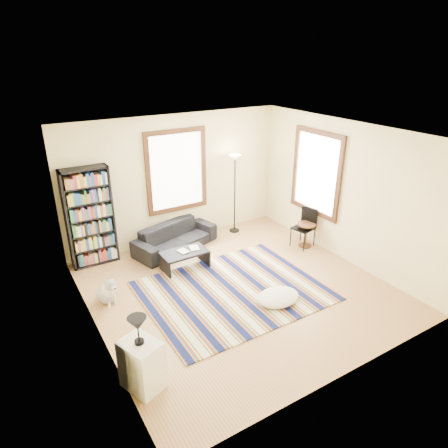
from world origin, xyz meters
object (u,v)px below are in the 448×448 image
folding_chair (303,228)px  dog (106,289)px  sofa (175,237)px  white_cabinet (142,365)px  floor_lamp (235,194)px  coffee_table (185,260)px  floor_cushion (278,297)px  side_table (306,235)px  bookshelf (90,217)px

folding_chair → dog: bearing=165.5°
sofa → white_cabinet: bearing=-137.3°
floor_lamp → dog: (-3.45, -1.32, -0.68)m
coffee_table → folding_chair: 2.70m
floor_cushion → coffee_table: bearing=114.5°
white_cabinet → coffee_table: bearing=33.1°
folding_chair → white_cabinet: (-4.45, -2.00, -0.08)m
side_table → folding_chair: folding_chair is taller
side_table → dog: 4.37m
dog → coffee_table: bearing=-4.8°
bookshelf → white_cabinet: bearing=-95.4°
dog → folding_chair: bearing=-18.2°
side_table → white_cabinet: (-4.50, -1.95, 0.08)m
sofa → floor_cushion: sofa is taller
floor_lamp → folding_chair: floor_lamp is taller
bookshelf → folding_chair: bookshelf is taller
floor_cushion → dog: (-2.53, 1.53, 0.16)m
sofa → floor_lamp: bearing=-12.7°
coffee_table → bookshelf: bearing=142.0°
floor_lamp → white_cabinet: bearing=-136.2°
sofa → bookshelf: (-1.66, 0.27, 0.73)m
floor_lamp → bookshelf: bearing=177.0°
sofa → dog: (-1.87, -1.22, -0.02)m
white_cabinet → folding_chair: bearing=3.5°
floor_cushion → white_cabinet: 2.73m
coffee_table → white_cabinet: white_cabinet is taller
sofa → floor_lamp: size_ratio=1.01×
floor_cushion → sofa: bearing=103.5°
bookshelf → dog: bookshelf is taller
side_table → white_cabinet: 4.91m
bookshelf → dog: 1.68m
coffee_table → white_cabinet: 3.06m
bookshelf → sofa: bearing=-9.2°
bookshelf → floor_lamp: bearing=-3.0°
floor_cushion → folding_chair: folding_chair is taller
floor_lamp → dog: size_ratio=3.66×
folding_chair → white_cabinet: 4.88m
dog → side_table: bearing=-18.8°
sofa → bookshelf: bearing=154.4°
folding_chair → bookshelf: bearing=145.7°
floor_lamp → side_table: 1.86m
sofa → coffee_table: bearing=-119.2°
coffee_table → floor_lamp: 2.17m
coffee_table → folding_chair: (2.65, -0.46, 0.25)m
coffee_table → floor_cushion: (0.86, -1.88, -0.08)m
coffee_table → side_table: bearing=-10.8°
white_cabinet → dog: (0.13, 2.12, -0.10)m
white_cabinet → dog: white_cabinet is taller
coffee_table → side_table: size_ratio=1.67×
sofa → floor_cushion: size_ratio=2.42×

